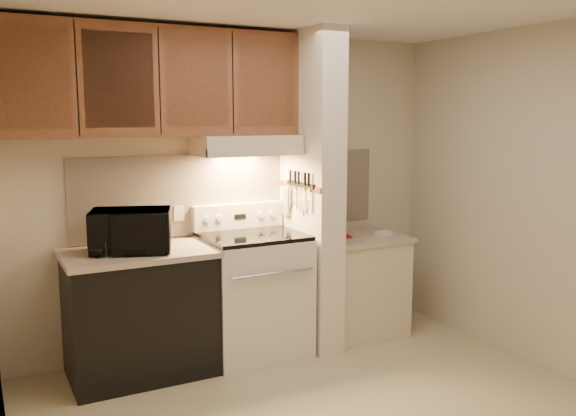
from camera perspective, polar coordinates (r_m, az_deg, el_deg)
floor at (r=4.02m, az=3.97°, el=-18.75°), size 3.60×3.60×0.00m
wall_back at (r=4.95m, az=-4.99°, el=1.66°), size 3.60×2.50×0.02m
wall_right at (r=4.81m, az=22.75°, el=0.81°), size 0.02×3.00×2.50m
backsplash at (r=4.94m, az=-4.94°, el=1.47°), size 2.60×0.02×0.63m
range_body at (r=4.80m, az=-3.27°, el=-8.19°), size 0.76×0.65×0.92m
oven_window at (r=4.51m, az=-1.59°, el=-8.75°), size 0.50×0.01×0.30m
oven_handle at (r=4.42m, az=-1.39°, el=-6.16°), size 0.65×0.02×0.02m
cooktop at (r=4.68m, az=-3.32°, el=-2.62°), size 0.74×0.64×0.03m
range_backguard at (r=4.92m, az=-4.69°, el=-0.73°), size 0.76×0.08×0.20m
range_display at (r=4.88m, az=-4.50°, el=-0.80°), size 0.10×0.01×0.04m
range_knob_left_outer at (r=4.78m, az=-7.58°, el=-1.06°), size 0.05×0.02×0.05m
range_knob_left_inner at (r=4.81m, az=-6.46°, el=-0.97°), size 0.05×0.02×0.05m
range_knob_right_inner at (r=4.95m, az=-2.57°, el=-0.65°), size 0.05×0.02×0.05m
range_knob_right_outer at (r=4.99m, az=-1.53°, el=-0.56°), size 0.05×0.02×0.05m
dishwasher_front at (r=4.54m, az=-13.63°, el=-9.74°), size 1.00×0.63×0.87m
left_countertop at (r=4.42m, az=-13.84°, el=-4.14°), size 1.04×0.67×0.04m
spoon_rest at (r=4.61m, az=-14.46°, el=-3.29°), size 0.25×0.12×0.02m
teal_jar at (r=4.27m, az=-16.29°, el=-3.70°), size 0.11×0.11×0.11m
outlet at (r=4.78m, az=-10.17°, el=-0.50°), size 0.08×0.01×0.12m
microwave at (r=4.36m, az=-14.49°, el=-2.09°), size 0.62×0.51×0.30m
partition_pillar at (r=4.86m, az=2.17°, el=1.56°), size 0.22×0.70×2.50m
pillar_trim at (r=4.80m, az=0.97°, el=2.07°), size 0.01×0.70×0.04m
knife_strip at (r=4.75m, az=1.19°, el=2.24°), size 0.02×0.42×0.04m
knife_blade_a at (r=4.62m, az=1.96°, el=0.82°), size 0.01×0.03×0.16m
knife_handle_a at (r=4.61m, az=1.95°, el=2.67°), size 0.02×0.02×0.10m
knife_blade_b at (r=4.70m, az=1.45°, el=0.82°), size 0.01×0.04×0.18m
knife_handle_b at (r=4.66m, az=1.61°, el=2.74°), size 0.02×0.02×0.10m
knife_blade_c at (r=4.74m, az=1.14°, el=0.78°), size 0.01×0.04×0.20m
knife_handle_c at (r=4.75m, az=1.00°, el=2.85°), size 0.02×0.02×0.10m
knife_blade_d at (r=4.83m, az=0.56°, el=1.16°), size 0.01×0.04×0.16m
knife_handle_d at (r=4.79m, az=0.69°, el=2.91°), size 0.02×0.02×0.10m
knife_blade_e at (r=4.90m, az=0.11°, el=1.16°), size 0.01×0.04×0.18m
knife_handle_e at (r=4.87m, az=0.22°, el=3.00°), size 0.02×0.02×0.10m
oven_mitt at (r=4.96m, az=-0.14°, el=0.61°), size 0.03×0.09×0.21m
right_cab_base at (r=5.27m, az=6.50°, el=-7.32°), size 0.70×0.60×0.81m
right_countertop at (r=5.17m, az=6.58°, el=-2.78°), size 0.74×0.64×0.04m
red_folder at (r=5.15m, az=4.30°, el=-2.51°), size 0.27×0.34×0.01m
white_box at (r=5.19m, az=8.94°, el=-2.36°), size 0.14×0.10×0.04m
range_hood at (r=4.71m, az=-4.02°, el=5.90°), size 0.78×0.44×0.15m
hood_lip at (r=4.52m, az=-2.94°, el=5.22°), size 0.78×0.04×0.06m
upper_cabinets at (r=4.53m, az=-12.51°, el=11.43°), size 2.18×0.33×0.77m
cab_door_a at (r=4.22m, az=-22.89°, el=11.17°), size 0.46×0.01×0.63m
cab_gap_a at (r=4.25m, az=-19.17°, el=11.35°), size 0.01×0.01×0.73m
cab_door_b at (r=4.31m, az=-15.51°, el=11.47°), size 0.46×0.01×0.63m
cab_gap_b at (r=4.37m, az=-11.95°, el=11.55°), size 0.01×0.01×0.73m
cab_door_c at (r=4.45m, az=-8.51°, el=11.59°), size 0.46×0.01×0.63m
cab_gap_c at (r=4.55m, az=-5.19°, el=11.58°), size 0.01×0.01×0.73m
cab_door_d at (r=4.66m, az=-2.04°, el=11.54°), size 0.46×0.01×0.63m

